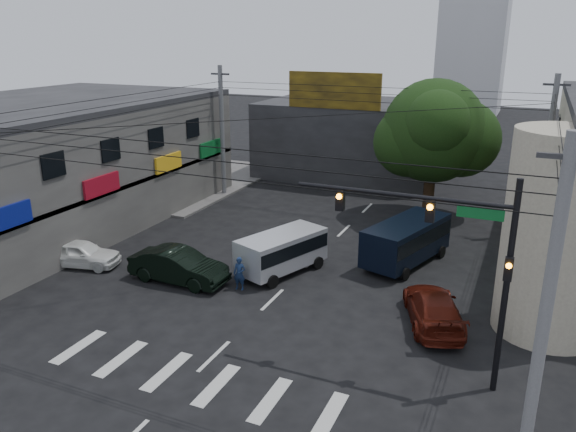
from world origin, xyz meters
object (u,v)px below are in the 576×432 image
Objects in this scene: white_compact at (81,253)px; dark_sedan at (179,266)px; maroon_sedan at (433,308)px; navy_van at (406,243)px; utility_pole_far_right at (546,157)px; traffic_officer at (240,274)px; street_tree at (434,131)px; utility_pole_far_left at (222,132)px; traffic_gantry at (454,246)px; silver_minivan at (282,253)px; utility_pole_near_right at (545,318)px.

dark_sedan is at bearing -99.60° from white_compact.
navy_van reaches higher than maroon_sedan.
utility_pole_far_right reaches higher than white_compact.
white_compact is at bearing -16.33° from maroon_sedan.
navy_van is at bearing 36.74° from traffic_officer.
navy_van is (0.44, -8.46, -4.36)m from street_tree.
navy_van is at bearing -26.53° from utility_pole_far_left.
utility_pole_far_left reaches higher than dark_sedan.
traffic_gantry reaches higher than white_compact.
white_compact is (-18.32, 2.58, -4.16)m from traffic_gantry.
dark_sedan is 0.93× the size of maroon_sedan.
navy_van is (-2.42, 5.85, 0.41)m from maroon_sedan.
navy_van is (-3.38, 9.54, -3.72)m from traffic_gantry.
utility_pole_far_left reaches higher than traffic_gantry.
maroon_sedan is at bearing -78.69° from street_tree.
traffic_gantry is at bearing -42.86° from utility_pole_far_left.
utility_pole_far_right reaches higher than silver_minivan.
street_tree reaches higher than silver_minivan.
traffic_gantry is at bearing -98.94° from utility_pole_far_right.
traffic_gantry reaches higher than traffic_officer.
white_compact is (0.00, -14.43, -3.93)m from utility_pole_far_left.
traffic_gantry reaches higher than navy_van.
utility_pole_far_right is 1.77× the size of maroon_sedan.
traffic_officer reaches higher than white_compact.
utility_pole_far_right is 18.77m from traffic_officer.
dark_sedan is at bearing 157.16° from utility_pole_near_right.
utility_pole_far_right is 1.91× the size of dark_sedan.
dark_sedan is at bearing -16.53° from maroon_sedan.
utility_pole_far_right reaches higher than maroon_sedan.
silver_minivan is at bearing 140.33° from utility_pole_near_right.
utility_pole_far_right reaches higher than traffic_gantry.
utility_pole_far_left is 2.18× the size of white_compact.
traffic_gantry is 4.41m from utility_pole_near_right.
street_tree is 0.95× the size of utility_pole_near_right.
white_compact is at bearing -133.23° from street_tree.
dark_sedan is 3.07m from traffic_officer.
utility_pole_far_right is 25.78m from white_compact.
maroon_sedan is (2.86, -14.31, -4.77)m from street_tree.
traffic_officer is (-12.34, 6.88, -3.82)m from utility_pole_near_right.
utility_pole_near_right is 2.18× the size of white_compact.
utility_pole_far_left reaches higher than silver_minivan.
traffic_gantry is at bearing -78.01° from street_tree.
street_tree reaches higher than navy_van.
utility_pole_near_right is 29.35m from utility_pole_far_left.
utility_pole_far_right reaches higher than street_tree.
utility_pole_far_left is 15.58m from dark_sedan.
street_tree reaches higher than dark_sedan.
dark_sedan is at bearing -137.64° from utility_pole_far_right.
utility_pole_far_left is at bearing 137.14° from traffic_gantry.
traffic_gantry is 0.78× the size of utility_pole_far_right.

